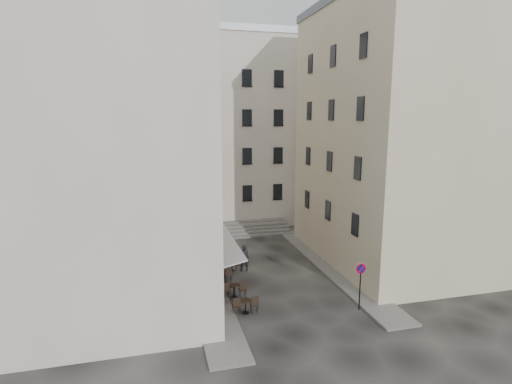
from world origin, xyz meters
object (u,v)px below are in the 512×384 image
object	(u,v)px
bistro_table_a	(245,305)
pedestrian	(244,258)
no_parking_sign	(361,277)
bistro_table_b	(234,290)

from	to	relation	value
bistro_table_a	pedestrian	bearing A→B (deg)	77.86
bistro_table_a	pedestrian	xyz separation A→B (m)	(1.29, 5.98, 0.45)
no_parking_sign	bistro_table_b	distance (m)	7.31
bistro_table_b	pedestrian	distance (m)	4.24
no_parking_sign	bistro_table_a	xyz separation A→B (m)	(-6.22, 1.13, -1.42)
no_parking_sign	pedestrian	world-z (taller)	no_parking_sign
pedestrian	bistro_table_b	bearing A→B (deg)	70.74
no_parking_sign	bistro_table_b	bearing A→B (deg)	154.11
bistro_table_a	pedestrian	distance (m)	6.13
no_parking_sign	pedestrian	size ratio (longest dim) A/B	1.43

